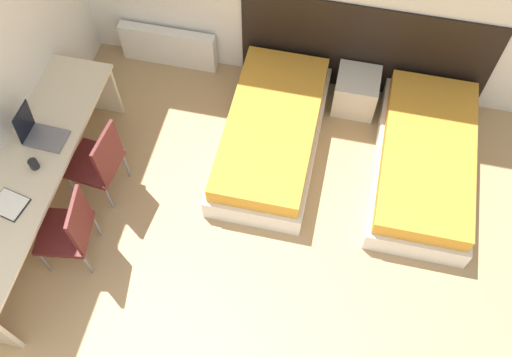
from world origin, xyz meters
The scene contains 11 objects.
headboard_panel centered at (0.76, 3.82, 0.57)m, with size 2.56×0.03×1.13m.
bed_near_window centered at (-0.01, 2.84, 0.22)m, with size 0.94×1.89×0.44m.
bed_near_door centered at (1.52, 2.84, 0.22)m, with size 0.94×1.89×0.44m.
nightstand centered at (0.76, 3.57, 0.22)m, with size 0.44×0.44×0.43m.
radiator centered at (-1.35, 3.74, 0.24)m, with size 1.07×0.12×0.47m.
desk centered at (-1.91, 1.66, 0.60)m, with size 0.62×2.59×0.73m.
chair_near_laptop centered at (-1.45, 2.01, 0.50)m, with size 0.49×0.49×0.93m.
chair_near_notebook centered at (-1.45, 1.31, 0.50)m, with size 0.50×0.50×0.93m.
laptop centered at (-1.93, 2.01, 0.81)m, with size 0.37×0.26×0.37m.
open_notebook centered at (-1.91, 1.31, 0.74)m, with size 0.32×0.29×0.02m.
mug centered at (-1.86, 1.71, 0.78)m, with size 0.08×0.08×0.09m.
Camera 1 is at (0.55, -0.41, 4.89)m, focal length 40.00 mm.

